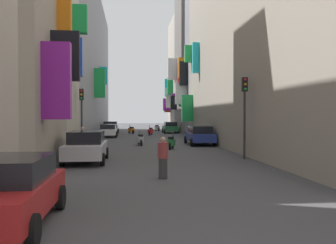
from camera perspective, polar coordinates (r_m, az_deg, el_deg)
ground_plane at (r=32.72m, az=-3.30°, el=-3.00°), size 140.00×140.00×0.00m
building_left_far at (r=45.56m, az=-14.24°, el=8.68°), size 7.08×35.81×16.73m
building_right_mid_a at (r=43.31m, az=6.83°, el=9.76°), size 7.34×3.33×17.80m
building_right_mid_c at (r=51.55m, az=4.84°, el=10.42°), size 7.22×7.24×21.39m
building_right_far at (r=59.18m, az=3.36°, el=7.12°), size 7.24×9.00×17.09m
parked_car_blue at (r=29.16m, az=4.86°, el=-1.98°), size 1.93×4.45×1.47m
parked_car_grey at (r=46.75m, az=-8.81°, el=-0.80°), size 1.98×4.45×1.50m
parked_car_red at (r=8.71m, az=-23.48°, el=-9.53°), size 1.95×4.02×1.44m
parked_car_green at (r=47.59m, az=0.35°, el=-0.79°), size 1.86×4.28×1.43m
parked_car_white at (r=39.41m, az=-9.15°, el=-1.26°), size 1.89×4.21×1.34m
parked_car_silver at (r=18.94m, az=-12.41°, el=-3.63°), size 2.01×4.36×1.53m
scooter_silver at (r=28.64m, az=-4.30°, el=-2.66°), size 0.55×1.88×1.13m
scooter_white at (r=53.03m, az=-1.67°, el=-0.91°), size 0.68×1.74×1.13m
scooter_orange at (r=46.15m, az=-5.65°, el=-1.22°), size 0.78×1.70×1.13m
scooter_red at (r=42.74m, az=-2.70°, el=-1.40°), size 0.70×1.95×1.13m
scooter_green at (r=25.44m, az=0.51°, el=-3.13°), size 0.69×1.74×1.13m
pedestrian_crossing at (r=22.00m, az=-12.86°, el=-2.87°), size 0.50×0.50×1.67m
pedestrian_near_left at (r=13.73m, az=-0.77°, el=-5.52°), size 0.47×0.47×1.55m
traffic_light_near_corner at (r=25.14m, az=-13.09°, el=2.06°), size 0.26×0.34×4.05m
traffic_light_far_corner at (r=20.13m, az=11.65°, el=2.79°), size 0.26×0.34×4.33m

